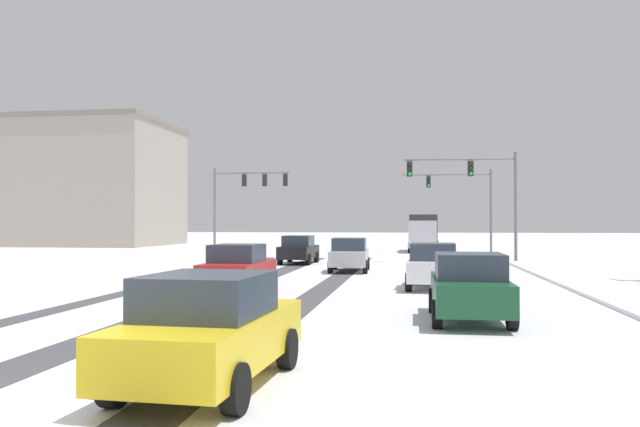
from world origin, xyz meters
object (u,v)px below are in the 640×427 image
traffic_signal_far_left (244,191)px  office_building_far_left_block (34,184)px  car_silver_second (349,255)px  car_white_third (433,266)px  traffic_signal_far_right (465,195)px  box_truck_delivery (424,232)px  car_black_lead (299,249)px  traffic_signal_near_right (476,184)px  car_dark_green_fifth (469,287)px  car_yellow_cab_sixth (210,329)px  car_red_fourth (238,268)px

traffic_signal_far_left → office_building_far_left_block: office_building_far_left_block is taller
car_silver_second → car_white_third: (3.75, -7.52, 0.00)m
traffic_signal_far_right → office_building_far_left_block: office_building_far_left_block is taller
traffic_signal_far_right → box_truck_delivery: (-3.16, 2.22, -2.84)m
car_black_lead → car_silver_second: size_ratio=1.00×
traffic_signal_near_right → office_building_far_left_block: 50.61m
car_silver_second → car_dark_green_fifth: (4.37, -15.10, 0.00)m
traffic_signal_far_right → car_silver_second: (-7.07, -19.85, -3.66)m
traffic_signal_near_right → car_yellow_cab_sixth: size_ratio=1.57×
traffic_signal_far_left → car_white_third: traffic_signal_far_left is taller
car_white_third → box_truck_delivery: 29.61m
traffic_signal_near_right → car_silver_second: size_ratio=1.58×
car_dark_green_fifth → box_truck_delivery: size_ratio=0.55×
office_building_far_left_block → car_yellow_cab_sixth: bearing=-55.6°
traffic_signal_far_left → box_truck_delivery: size_ratio=0.87×
traffic_signal_far_right → office_building_far_left_block: (-44.36, 12.87, 2.04)m
traffic_signal_far_left → car_black_lead: (6.05, -10.53, -3.97)m
traffic_signal_near_right → car_yellow_cab_sixth: bearing=-102.5°
box_truck_delivery → traffic_signal_far_right: bearing=-35.1°
car_red_fourth → box_truck_delivery: (6.77, 31.69, 0.82)m
traffic_signal_far_right → box_truck_delivery: 4.80m
car_dark_green_fifth → box_truck_delivery: (-0.46, 37.18, 0.82)m
car_black_lead → box_truck_delivery: box_truck_delivery is taller
car_silver_second → traffic_signal_far_right: bearing=70.4°
traffic_signal_near_right → box_truck_delivery: 14.87m
traffic_signal_far_right → car_black_lead: bearing=-126.4°
car_silver_second → car_yellow_cab_sixth: (0.16, -21.91, 0.00)m
box_truck_delivery → office_building_far_left_block: (-41.20, 10.64, 4.89)m
car_white_third → traffic_signal_near_right: bearing=79.0°
box_truck_delivery → traffic_signal_far_left: bearing=-155.9°
car_white_third → car_yellow_cab_sixth: bearing=-104.0°
car_black_lead → box_truck_delivery: 18.15m
car_dark_green_fifth → car_silver_second: bearing=106.1°
traffic_signal_far_left → office_building_far_left_block: bearing=149.0°
traffic_signal_far_left → car_dark_green_fifth: bearing=-66.0°
car_yellow_cab_sixth → car_black_lead: bearing=97.6°
car_silver_second → car_dark_green_fifth: 15.72m
car_dark_green_fifth → office_building_far_left_block: size_ratio=0.14×
car_red_fourth → car_yellow_cab_sixth: (3.02, -12.30, 0.00)m
car_yellow_cab_sixth → box_truck_delivery: bearing=85.1°
traffic_signal_far_right → car_white_third: traffic_signal_far_right is taller
car_red_fourth → office_building_far_left_block: office_building_far_left_block is taller
car_dark_green_fifth → office_building_far_left_block: 63.68m
office_building_far_left_block → traffic_signal_near_right: bearing=-29.5°
car_black_lead → box_truck_delivery: size_ratio=0.55×
car_dark_green_fifth → office_building_far_left_block: (-41.66, 47.82, 5.70)m
traffic_signal_far_left → car_red_fourth: traffic_signal_far_left is taller
car_silver_second → office_building_far_left_block: (-37.29, 32.72, 5.70)m
traffic_signal_far_right → car_black_lead: 18.17m
traffic_signal_near_right → traffic_signal_far_right: size_ratio=0.95×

